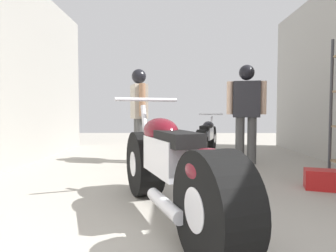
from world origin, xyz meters
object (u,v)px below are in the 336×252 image
motorcycle_maroon_cruiser (171,170)px  mechanic_with_helmet (139,107)px  red_toolbox (323,180)px  mechanic_in_blue (246,105)px  motorcycle_black_naked (206,137)px

motorcycle_maroon_cruiser → mechanic_with_helmet: 2.95m
mechanic_with_helmet → red_toolbox: 3.11m
mechanic_in_blue → motorcycle_maroon_cruiser: bearing=-116.0°
mechanic_with_helmet → red_toolbox: (2.36, -1.83, -0.89)m
motorcycle_maroon_cruiser → mechanic_in_blue: size_ratio=1.29×
motorcycle_black_naked → mechanic_in_blue: 1.38m
motorcycle_maroon_cruiser → motorcycle_black_naked: motorcycle_maroon_cruiser is taller
motorcycle_black_naked → red_toolbox: bearing=-69.6°
motorcycle_black_naked → mechanic_in_blue: (0.56, -1.08, 0.67)m
motorcycle_maroon_cruiser → mechanic_with_helmet: mechanic_with_helmet is taller
motorcycle_maroon_cruiser → red_toolbox: motorcycle_maroon_cruiser is taller
motorcycle_black_naked → mechanic_with_helmet: 1.75m
mechanic_with_helmet → red_toolbox: mechanic_with_helmet is taller
motorcycle_black_naked → motorcycle_maroon_cruiser: bearing=-101.4°
red_toolbox → mechanic_with_helmet: bearing=142.2°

